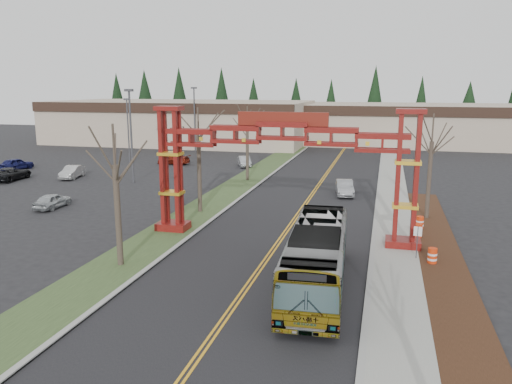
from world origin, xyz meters
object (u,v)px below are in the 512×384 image
(parked_car_near_a, at_px, (52,201))
(barrel_north, at_px, (420,223))
(barrel_south, at_px, (432,256))
(retail_building_east, at_px, (406,124))
(silver_sedan, at_px, (345,188))
(transit_bus, at_px, (317,257))
(barrel_mid, at_px, (418,231))
(parked_car_mid_a, at_px, (173,159))
(bare_tree_right_far, at_px, (432,142))
(gateway_arch, at_px, (282,152))
(light_pole_far, at_px, (194,114))
(parked_car_mid_b, at_px, (16,164))
(parked_car_near_c, at_px, (10,174))
(retail_building_west, at_px, (182,122))
(light_pole_near, at_px, (131,129))
(street_sign, at_px, (418,236))
(parked_car_far_a, at_px, (244,161))
(light_pole_mid, at_px, (128,126))
(parked_car_near_b, at_px, (72,172))
(bare_tree_median_mid, at_px, (198,136))
(bare_tree_median_near, at_px, (115,166))

(parked_car_near_a, distance_m, barrel_north, 30.04)
(barrel_south, bearing_deg, parked_car_near_a, 168.15)
(parked_car_near_a, bearing_deg, barrel_north, -178.36)
(retail_building_east, relative_size, silver_sedan, 8.72)
(silver_sedan, relative_size, parked_car_near_a, 1.14)
(transit_bus, relative_size, barrel_mid, 11.40)
(parked_car_mid_a, xyz_separation_m, bare_tree_right_far, (30.66, -20.86, 5.41))
(gateway_arch, distance_m, light_pole_far, 47.99)
(parked_car_mid_b, bearing_deg, bare_tree_right_far, 176.16)
(parked_car_near_c, relative_size, bare_tree_right_far, 0.62)
(barrel_north, bearing_deg, parked_car_near_a, -178.03)
(retail_building_west, bearing_deg, retail_building_east, 11.31)
(parked_car_near_a, xyz_separation_m, light_pole_near, (1.17, 12.09, 5.10))
(street_sign, bearing_deg, barrel_north, 85.17)
(retail_building_east, height_order, parked_car_far_a, retail_building_east)
(parked_car_mid_a, xyz_separation_m, parked_car_mid_b, (-17.05, -9.22, 0.11))
(bare_tree_right_far, relative_size, barrel_mid, 7.95)
(transit_bus, height_order, parked_car_near_c, transit_bus)
(light_pole_near, bearing_deg, transit_bus, -45.61)
(parked_car_near_c, bearing_deg, barrel_mid, 161.49)
(barrel_mid, bearing_deg, light_pole_far, 128.68)
(light_pole_mid, bearing_deg, transit_bus, -50.21)
(light_pole_far, bearing_deg, parked_car_near_b, -100.47)
(parked_car_mid_a, bearing_deg, light_pole_near, 9.02)
(gateway_arch, xyz_separation_m, barrel_south, (9.58, -2.76, -5.48))
(retail_building_west, relative_size, barrel_mid, 44.41)
(barrel_south, bearing_deg, barrel_north, 92.15)
(barrel_mid, bearing_deg, bare_tree_right_far, 80.24)
(parked_car_mid_b, relative_size, street_sign, 2.11)
(parked_car_mid_b, distance_m, light_pole_mid, 14.77)
(light_pole_near, height_order, barrel_north, light_pole_near)
(retail_building_west, bearing_deg, street_sign, -55.42)
(transit_bus, height_order, barrel_south, transit_bus)
(retail_building_east, bearing_deg, barrel_north, -90.70)
(silver_sedan, height_order, parked_car_mid_a, silver_sedan)
(barrel_mid, bearing_deg, retail_building_west, 127.14)
(retail_building_east, relative_size, parked_car_near_b, 8.97)
(bare_tree_median_mid, bearing_deg, retail_building_east, 72.32)
(barrel_mid, bearing_deg, gateway_arch, -165.23)
(bare_tree_median_near, xyz_separation_m, bare_tree_right_far, (18.00, 15.37, 0.17))
(light_pole_mid, height_order, street_sign, light_pole_mid)
(retail_building_east, height_order, barrel_north, retail_building_east)
(retail_building_west, relative_size, parked_car_mid_b, 10.39)
(bare_tree_median_near, bearing_deg, parked_car_mid_b, 137.72)
(parked_car_near_c, relative_size, light_pole_far, 0.51)
(parked_car_near_a, bearing_deg, street_sign, 168.50)
(parked_car_mid_b, bearing_deg, light_pole_far, -113.40)
(barrel_south, relative_size, barrel_mid, 0.97)
(parked_car_far_a, xyz_separation_m, barrel_south, (20.58, -32.09, -0.15))
(bare_tree_median_near, bearing_deg, retail_building_east, 75.47)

